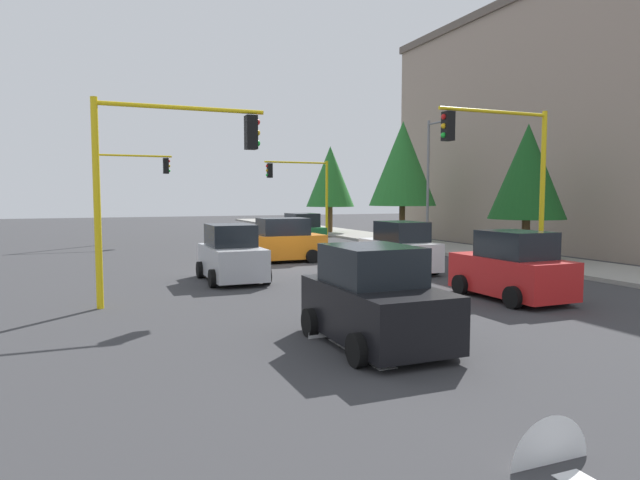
{
  "coord_description": "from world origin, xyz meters",
  "views": [
    {
      "loc": [
        21.46,
        -7.58,
        2.96
      ],
      "look_at": [
        1.1,
        0.79,
        1.2
      ],
      "focal_mm": 30.92,
      "sensor_mm": 36.0,
      "label": 1
    }
  ],
  "objects_px": {
    "traffic_signal_far_right": "(127,180)",
    "street_lamp_curbside": "(432,170)",
    "car_white": "(399,249)",
    "car_green": "(301,232)",
    "traffic_signal_near_right": "(169,161)",
    "tree_roadside_far": "(330,177)",
    "car_red": "(511,268)",
    "traffic_signal_far_left": "(302,183)",
    "traffic_signal_near_left": "(505,160)",
    "tree_roadside_near": "(528,172)",
    "car_black": "(375,300)",
    "pedestrian_crossing": "(512,248)",
    "tree_roadside_mid": "(403,164)",
    "car_silver": "(232,255)",
    "car_orange": "(280,242)"
  },
  "relations": [
    {
      "from": "tree_roadside_near",
      "to": "car_orange",
      "type": "relative_size",
      "value": 1.53
    },
    {
      "from": "car_white",
      "to": "pedestrian_crossing",
      "type": "xyz_separation_m",
      "value": [
        1.57,
        4.16,
        0.01
      ]
    },
    {
      "from": "car_white",
      "to": "pedestrian_crossing",
      "type": "relative_size",
      "value": 2.26
    },
    {
      "from": "tree_roadside_near",
      "to": "car_black",
      "type": "bearing_deg",
      "value": -52.69
    },
    {
      "from": "traffic_signal_far_right",
      "to": "car_orange",
      "type": "relative_size",
      "value": 1.37
    },
    {
      "from": "traffic_signal_far_left",
      "to": "street_lamp_curbside",
      "type": "xyz_separation_m",
      "value": [
        10.39,
        3.55,
        0.52
      ]
    },
    {
      "from": "tree_roadside_mid",
      "to": "car_white",
      "type": "xyz_separation_m",
      "value": [
        10.84,
        -6.57,
        -4.03
      ]
    },
    {
      "from": "car_white",
      "to": "car_green",
      "type": "bearing_deg",
      "value": 179.9
    },
    {
      "from": "traffic_signal_far_right",
      "to": "car_white",
      "type": "relative_size",
      "value": 1.44
    },
    {
      "from": "tree_roadside_mid",
      "to": "car_silver",
      "type": "relative_size",
      "value": 2.05
    },
    {
      "from": "traffic_signal_near_left",
      "to": "car_red",
      "type": "xyz_separation_m",
      "value": [
        3.08,
        -2.31,
        -3.33
      ]
    },
    {
      "from": "car_red",
      "to": "street_lamp_curbside",
      "type": "bearing_deg",
      "value": 155.59
    },
    {
      "from": "car_green",
      "to": "car_silver",
      "type": "relative_size",
      "value": 1.06
    },
    {
      "from": "car_green",
      "to": "traffic_signal_far_right",
      "type": "bearing_deg",
      "value": -122.21
    },
    {
      "from": "car_red",
      "to": "car_silver",
      "type": "relative_size",
      "value": 0.99
    },
    {
      "from": "tree_roadside_far",
      "to": "car_green",
      "type": "distance_m",
      "value": 12.02
    },
    {
      "from": "street_lamp_curbside",
      "to": "car_green",
      "type": "xyz_separation_m",
      "value": [
        -4.64,
        -5.75,
        -3.45
      ]
    },
    {
      "from": "traffic_signal_near_right",
      "to": "tree_roadside_near",
      "type": "height_order",
      "value": "tree_roadside_near"
    },
    {
      "from": "car_silver",
      "to": "car_white",
      "type": "height_order",
      "value": "same"
    },
    {
      "from": "car_orange",
      "to": "car_white",
      "type": "xyz_separation_m",
      "value": [
        4.84,
        3.33,
        -0.0
      ]
    },
    {
      "from": "car_green",
      "to": "pedestrian_crossing",
      "type": "bearing_deg",
      "value": 18.13
    },
    {
      "from": "car_orange",
      "to": "car_black",
      "type": "xyz_separation_m",
      "value": [
        13.89,
        -2.58,
        -0.0
      ]
    },
    {
      "from": "traffic_signal_far_right",
      "to": "car_green",
      "type": "xyz_separation_m",
      "value": [
        5.75,
        9.13,
        -3.04
      ]
    },
    {
      "from": "tree_roadside_near",
      "to": "pedestrian_crossing",
      "type": "height_order",
      "value": "tree_roadside_near"
    },
    {
      "from": "car_orange",
      "to": "tree_roadside_mid",
      "type": "bearing_deg",
      "value": 121.23
    },
    {
      "from": "traffic_signal_far_left",
      "to": "traffic_signal_near_right",
      "type": "height_order",
      "value": "traffic_signal_near_right"
    },
    {
      "from": "street_lamp_curbside",
      "to": "traffic_signal_near_left",
      "type": "bearing_deg",
      "value": -19.77
    },
    {
      "from": "tree_roadside_mid",
      "to": "pedestrian_crossing",
      "type": "height_order",
      "value": "tree_roadside_mid"
    },
    {
      "from": "car_white",
      "to": "pedestrian_crossing",
      "type": "height_order",
      "value": "car_white"
    },
    {
      "from": "car_silver",
      "to": "tree_roadside_near",
      "type": "bearing_deg",
      "value": 92.68
    },
    {
      "from": "street_lamp_curbside",
      "to": "pedestrian_crossing",
      "type": "height_order",
      "value": "street_lamp_curbside"
    },
    {
      "from": "traffic_signal_near_right",
      "to": "car_black",
      "type": "height_order",
      "value": "traffic_signal_near_right"
    },
    {
      "from": "traffic_signal_near_right",
      "to": "tree_roadside_far",
      "type": "bearing_deg",
      "value": 147.7
    },
    {
      "from": "traffic_signal_far_right",
      "to": "traffic_signal_near_right",
      "type": "xyz_separation_m",
      "value": [
        20.0,
        0.01,
        -0.04
      ]
    },
    {
      "from": "traffic_signal_near_left",
      "to": "traffic_signal_near_right",
      "type": "distance_m",
      "value": 11.42
    },
    {
      "from": "car_orange",
      "to": "car_white",
      "type": "relative_size",
      "value": 1.05
    },
    {
      "from": "traffic_signal_far_right",
      "to": "street_lamp_curbside",
      "type": "xyz_separation_m",
      "value": [
        10.39,
        14.88,
        0.41
      ]
    },
    {
      "from": "traffic_signal_near_right",
      "to": "street_lamp_curbside",
      "type": "relative_size",
      "value": 0.79
    },
    {
      "from": "traffic_signal_near_left",
      "to": "car_white",
      "type": "height_order",
      "value": "traffic_signal_near_left"
    },
    {
      "from": "tree_roadside_near",
      "to": "car_orange",
      "type": "height_order",
      "value": "tree_roadside_near"
    },
    {
      "from": "traffic_signal_far_right",
      "to": "pedestrian_crossing",
      "type": "xyz_separation_m",
      "value": [
        18.4,
        13.27,
        -3.03
      ]
    },
    {
      "from": "street_lamp_curbside",
      "to": "tree_roadside_mid",
      "type": "xyz_separation_m",
      "value": [
        -4.39,
        0.8,
        0.58
      ]
    },
    {
      "from": "car_green",
      "to": "tree_roadside_mid",
      "type": "bearing_deg",
      "value": 87.84
    },
    {
      "from": "traffic_signal_far_left",
      "to": "car_red",
      "type": "relative_size",
      "value": 1.48
    },
    {
      "from": "traffic_signal_far_left",
      "to": "car_green",
      "type": "bearing_deg",
      "value": -20.93
    },
    {
      "from": "traffic_signal_far_left",
      "to": "car_white",
      "type": "bearing_deg",
      "value": -7.51
    },
    {
      "from": "tree_roadside_near",
      "to": "car_red",
      "type": "height_order",
      "value": "tree_roadside_near"
    },
    {
      "from": "car_silver",
      "to": "tree_roadside_far",
      "type": "bearing_deg",
      "value": 148.43
    },
    {
      "from": "car_orange",
      "to": "car_green",
      "type": "bearing_deg",
      "value": 151.82
    },
    {
      "from": "traffic_signal_near_left",
      "to": "car_silver",
      "type": "relative_size",
      "value": 1.63
    }
  ]
}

